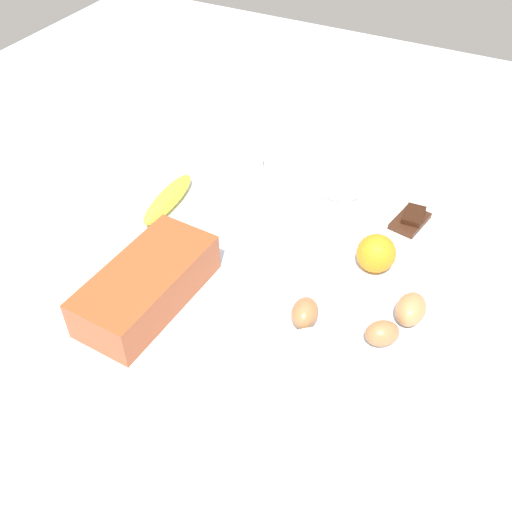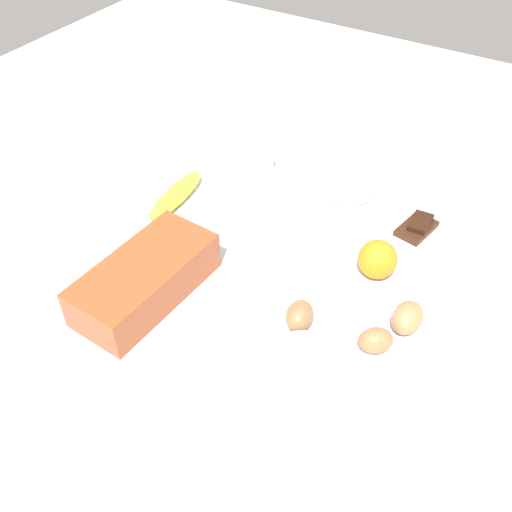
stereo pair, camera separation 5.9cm
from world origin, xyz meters
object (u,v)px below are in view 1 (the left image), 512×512
object	(u,v)px
sugar_bowl	(340,190)
chocolate_plate	(410,223)
butter_block	(241,164)
egg_loose	(411,309)
banana	(168,199)
egg_beside_bowl	(305,313)
orange_fruit	(376,253)
egg_near_butter	(382,333)
loaf_pan	(147,284)
flour_bowl	(315,362)

from	to	relation	value
sugar_bowl	chocolate_plate	bearing A→B (deg)	-95.62
chocolate_plate	butter_block	bearing A→B (deg)	89.02
sugar_bowl	butter_block	bearing A→B (deg)	92.19
chocolate_plate	egg_loose	bearing A→B (deg)	-163.99
banana	egg_beside_bowl	world-z (taller)	egg_beside_bowl
orange_fruit	butter_block	size ratio (longest dim) A/B	0.84
sugar_bowl	egg_near_butter	distance (m)	0.40
loaf_pan	egg_near_butter	world-z (taller)	loaf_pan
sugar_bowl	orange_fruit	xyz separation A→B (m)	(-0.17, -0.14, 0.01)
sugar_bowl	orange_fruit	bearing A→B (deg)	-140.67
egg_beside_bowl	egg_loose	bearing A→B (deg)	-60.74
flour_bowl	chocolate_plate	distance (m)	0.44
sugar_bowl	orange_fruit	size ratio (longest dim) A/B	2.02
banana	orange_fruit	xyz separation A→B (m)	(0.02, -0.46, 0.02)
loaf_pan	sugar_bowl	world-z (taller)	loaf_pan
loaf_pan	flour_bowl	bearing A→B (deg)	-88.93
banana	butter_block	world-z (taller)	butter_block
banana	egg_loose	distance (m)	0.57
banana	loaf_pan	bearing A→B (deg)	-153.82
egg_near_butter	egg_beside_bowl	world-z (taller)	egg_beside_bowl
sugar_bowl	egg_near_butter	world-z (taller)	sugar_bowl
banana	butter_block	bearing A→B (deg)	-25.19
egg_beside_bowl	chocolate_plate	xyz separation A→B (m)	(0.34, -0.09, -0.01)
egg_near_butter	chocolate_plate	bearing A→B (deg)	7.72
banana	egg_near_butter	xyz separation A→B (m)	(-0.15, -0.54, 0.00)
flour_bowl	banana	distance (m)	0.53
butter_block	egg_near_butter	xyz separation A→B (m)	(-0.33, -0.45, -0.01)
flour_bowl	sugar_bowl	xyz separation A→B (m)	(0.45, 0.13, -0.00)
loaf_pan	butter_block	bearing A→B (deg)	8.72
banana	egg_beside_bowl	bearing A→B (deg)	-113.25
banana	egg_near_butter	distance (m)	0.56
flour_bowl	banana	world-z (taller)	flour_bowl
banana	sugar_bowl	bearing A→B (deg)	-60.03
flour_bowl	sugar_bowl	size ratio (longest dim) A/B	0.79
butter_block	egg_near_butter	bearing A→B (deg)	-126.38
sugar_bowl	egg_near_butter	size ratio (longest dim) A/B	2.54
flour_bowl	banana	size ratio (longest dim) A/B	0.64
orange_fruit	butter_block	distance (m)	0.41
egg_loose	sugar_bowl	bearing A→B (deg)	41.51
egg_beside_bowl	egg_loose	world-z (taller)	egg_loose
loaf_pan	flour_bowl	distance (m)	0.34
banana	orange_fruit	world-z (taller)	orange_fruit
egg_loose	flour_bowl	bearing A→B (deg)	150.80
orange_fruit	egg_near_butter	distance (m)	0.19
egg_loose	egg_beside_bowl	bearing A→B (deg)	119.26
sugar_bowl	loaf_pan	bearing A→B (deg)	155.48
egg_loose	chocolate_plate	size ratio (longest dim) A/B	0.56
egg_loose	chocolate_plate	bearing A→B (deg)	16.01
orange_fruit	loaf_pan	bearing A→B (deg)	128.62
orange_fruit	egg_loose	bearing A→B (deg)	-135.06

